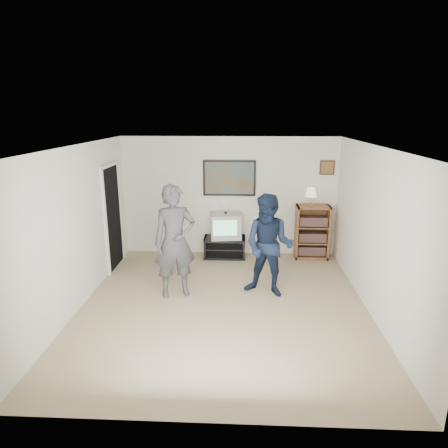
# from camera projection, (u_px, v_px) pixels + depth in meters

# --- Properties ---
(room_shell) EXTENTS (4.51, 5.00, 2.51)m
(room_shell) POSITION_uv_depth(u_px,v_px,m) (225.00, 224.00, 6.35)
(room_shell) COLOR #90775B
(room_shell) RESTS_ON ground
(media_stand) EXTENTS (0.87, 0.49, 0.43)m
(media_stand) POSITION_uv_depth(u_px,v_px,m) (225.00, 247.00, 8.45)
(media_stand) COLOR black
(media_stand) RESTS_ON room_shell
(crt_television) EXTENTS (0.67, 0.59, 0.52)m
(crt_television) POSITION_uv_depth(u_px,v_px,m) (226.00, 225.00, 8.32)
(crt_television) COLOR #A9A8A4
(crt_television) RESTS_ON media_stand
(bookshelf) EXTENTS (0.68, 0.39, 1.12)m
(bookshelf) POSITION_uv_depth(u_px,v_px,m) (312.00, 232.00, 8.32)
(bookshelf) COLOR #553319
(bookshelf) RESTS_ON room_shell
(table_lamp) EXTENTS (0.24, 0.24, 0.38)m
(table_lamp) POSITION_uv_depth(u_px,v_px,m) (311.00, 197.00, 8.11)
(table_lamp) COLOR beige
(table_lamp) RESTS_ON bookshelf
(person_tall) EXTENTS (0.80, 0.65, 1.88)m
(person_tall) POSITION_uv_depth(u_px,v_px,m) (175.00, 242.00, 6.50)
(person_tall) COLOR #3F3F42
(person_tall) RESTS_ON room_shell
(person_short) EXTENTS (1.01, 0.89, 1.72)m
(person_short) POSITION_uv_depth(u_px,v_px,m) (269.00, 246.00, 6.53)
(person_short) COLOR #121C32
(person_short) RESTS_ON room_shell
(controller_left) EXTENTS (0.05, 0.12, 0.03)m
(controller_left) POSITION_uv_depth(u_px,v_px,m) (178.00, 223.00, 6.67)
(controller_left) COLOR white
(controller_left) RESTS_ON person_tall
(controller_right) EXTENTS (0.05, 0.13, 0.04)m
(controller_right) POSITION_uv_depth(u_px,v_px,m) (266.00, 228.00, 6.74)
(controller_right) COLOR white
(controller_right) RESTS_ON person_short
(poster) EXTENTS (1.10, 0.03, 0.75)m
(poster) POSITION_uv_depth(u_px,v_px,m) (229.00, 178.00, 8.29)
(poster) COLOR black
(poster) RESTS_ON room_shell
(air_vent) EXTENTS (0.28, 0.02, 0.14)m
(air_vent) POSITION_uv_depth(u_px,v_px,m) (203.00, 163.00, 8.24)
(air_vent) COLOR white
(air_vent) RESTS_ON room_shell
(small_picture) EXTENTS (0.30, 0.03, 0.30)m
(small_picture) POSITION_uv_depth(u_px,v_px,m) (327.00, 168.00, 8.14)
(small_picture) COLOR black
(small_picture) RESTS_ON room_shell
(doorway) EXTENTS (0.03, 0.85, 2.00)m
(doorway) POSITION_uv_depth(u_px,v_px,m) (113.00, 218.00, 7.73)
(doorway) COLOR black
(doorway) RESTS_ON room_shell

